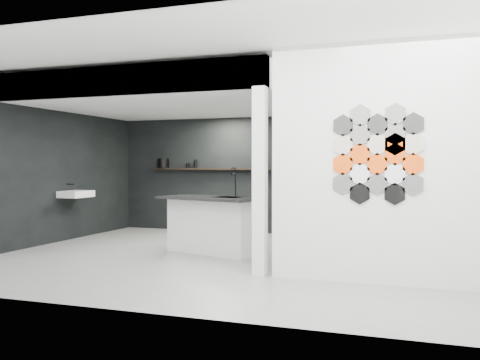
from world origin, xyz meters
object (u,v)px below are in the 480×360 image
wall_basin (76,194)px  stockpot (163,163)px  glass_vase (286,164)px  bottle_dark (195,164)px  kettle (258,164)px  kitchen_island (213,224)px  utensil_cup (188,165)px  glass_bowl (286,165)px  partition_panel (376,163)px

wall_basin → stockpot: stockpot is taller
glass_vase → bottle_dark: (-1.94, 0.00, 0.01)m
wall_basin → glass_vase: size_ratio=3.79×
wall_basin → kettle: 3.55m
kettle → glass_vase: bearing=17.6°
kitchen_island → stockpot: 3.47m
stockpot → utensil_cup: stockpot is taller
glass_vase → bottle_dark: bottle_dark is taller
glass_vase → utensil_cup: glass_vase is taller
stockpot → kettle: 2.13m
kitchen_island → glass_vase: 2.74m
kitchen_island → glass_bowl: (0.51, 2.52, 0.92)m
partition_panel → utensil_cup: bearing=137.3°
partition_panel → kitchen_island: 3.06m
partition_panel → bottle_dark: 5.58m
wall_basin → bottle_dark: bearing=55.0°
bottle_dark → glass_vase: bearing=0.0°
kitchen_island → kettle: (-0.05, 2.52, 0.95)m
stockpot → kettle: stockpot is taller
wall_basin → kitchen_island: (2.88, -0.46, -0.40)m
wall_basin → bottle_dark: bottle_dark is taller
wall_basin → kettle: (2.83, 2.07, 0.55)m
stockpot → glass_vase: size_ratio=1.55×
utensil_cup → wall_basin: bearing=-121.6°
kitchen_island → bottle_dark: bottle_dark is taller
partition_panel → glass_bowl: size_ratio=19.74×
glass_bowl → bottle_dark: size_ratio=0.83×
partition_panel → glass_vase: size_ratio=17.70×
partition_panel → glass_bowl: 4.39m
partition_panel → kitchen_island: (-2.58, 1.34, -0.95)m
kitchen_island → glass_bowl: 2.73m
wall_basin → kitchen_island: bearing=-9.0°
kettle → partition_panel: bearing=-38.1°
wall_basin → stockpot: bearing=71.3°
glass_bowl → wall_basin: bearing=-148.7°
kettle → glass_bowl: (0.56, 0.00, -0.03)m
wall_basin → bottle_dark: size_ratio=3.52×
wall_basin → glass_bowl: bearing=31.3°
wall_basin → bottle_dark: (1.45, 2.07, 0.56)m
utensil_cup → partition_panel: bearing=-42.7°
wall_basin → stockpot: 2.25m
partition_panel → stockpot: bearing=141.0°
partition_panel → kettle: size_ratio=14.88×
glass_vase → utensil_cup: 2.12m
kitchen_island → glass_vase: (0.51, 2.52, 0.94)m
glass_vase → stockpot: bearing=180.0°
kettle → glass_bowl: bearing=17.6°
stockpot → utensil_cup: size_ratio=2.47×
partition_panel → stockpot: (-4.77, 3.87, 0.02)m
kettle → bottle_dark: 1.38m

